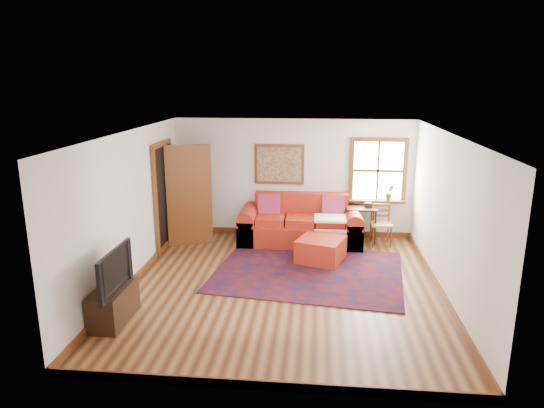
# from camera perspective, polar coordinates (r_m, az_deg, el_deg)

# --- Properties ---
(ground) EXTENTS (5.50, 5.50, 0.00)m
(ground) POSITION_cam_1_polar(r_m,az_deg,el_deg) (8.04, 1.36, -9.68)
(ground) COLOR #452412
(ground) RESTS_ON ground
(room_envelope) EXTENTS (5.04, 5.54, 2.52)m
(room_envelope) POSITION_cam_1_polar(r_m,az_deg,el_deg) (7.53, 1.44, 1.91)
(room_envelope) COLOR silver
(room_envelope) RESTS_ON ground
(window) EXTENTS (1.18, 0.20, 1.38)m
(window) POSITION_cam_1_polar(r_m,az_deg,el_deg) (10.29, 12.50, 3.07)
(window) COLOR white
(window) RESTS_ON ground
(doorway) EXTENTS (0.89, 1.08, 2.14)m
(doorway) POSITION_cam_1_polar(r_m,az_deg,el_deg) (9.75, -10.85, 1.07)
(doorway) COLOR black
(doorway) RESTS_ON ground
(framed_artwork) EXTENTS (1.05, 0.07, 0.85)m
(framed_artwork) POSITION_cam_1_polar(r_m,az_deg,el_deg) (10.21, 0.86, 4.68)
(framed_artwork) COLOR brown
(framed_artwork) RESTS_ON ground
(persian_rug) EXTENTS (3.49, 2.94, 0.02)m
(persian_rug) POSITION_cam_1_polar(r_m,az_deg,el_deg) (8.62, 4.32, -7.91)
(persian_rug) COLOR #52100B
(persian_rug) RESTS_ON ground
(red_leather_sofa) EXTENTS (2.50, 1.03, 0.98)m
(red_leather_sofa) POSITION_cam_1_polar(r_m,az_deg,el_deg) (10.03, 3.39, -2.72)
(red_leather_sofa) COLOR #A52415
(red_leather_sofa) RESTS_ON ground
(red_ottoman) EXTENTS (0.99, 0.99, 0.45)m
(red_ottoman) POSITION_cam_1_polar(r_m,az_deg,el_deg) (9.05, 5.76, -5.39)
(red_ottoman) COLOR #A52415
(red_ottoman) RESTS_ON ground
(side_table) EXTENTS (0.62, 0.47, 0.75)m
(side_table) POSITION_cam_1_polar(r_m,az_deg,el_deg) (10.11, 10.53, -1.05)
(side_table) COLOR black
(side_table) RESTS_ON ground
(ladder_back_chair) EXTENTS (0.43, 0.41, 0.89)m
(ladder_back_chair) POSITION_cam_1_polar(r_m,az_deg,el_deg) (10.10, 12.69, -2.04)
(ladder_back_chair) COLOR tan
(ladder_back_chair) RESTS_ON ground
(media_cabinet) EXTENTS (0.41, 0.92, 0.50)m
(media_cabinet) POSITION_cam_1_polar(r_m,az_deg,el_deg) (7.24, -18.16, -11.11)
(media_cabinet) COLOR black
(media_cabinet) RESTS_ON ground
(television) EXTENTS (0.14, 1.03, 0.59)m
(television) POSITION_cam_1_polar(r_m,az_deg,el_deg) (6.92, -18.74, -7.41)
(television) COLOR black
(television) RESTS_ON media_cabinet
(candle_hurricane) EXTENTS (0.12, 0.12, 0.18)m
(candle_hurricane) POSITION_cam_1_polar(r_m,az_deg,el_deg) (7.43, -16.75, -7.48)
(candle_hurricane) COLOR silver
(candle_hurricane) RESTS_ON media_cabinet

